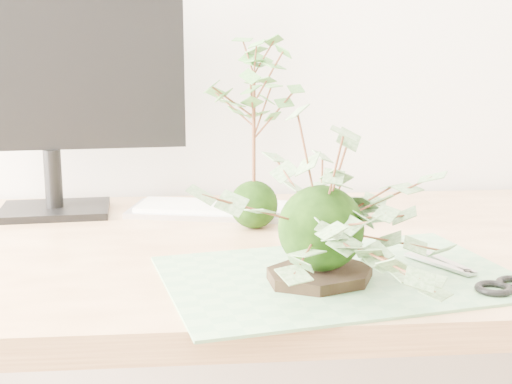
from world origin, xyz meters
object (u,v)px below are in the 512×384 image
(maple_kokedama, at_px, (254,87))
(monitor, at_px, (48,78))
(desk, at_px, (274,293))
(ivy_kokedama, at_px, (322,188))
(keyboard, at_px, (247,210))

(maple_kokedama, relative_size, monitor, 0.70)
(desk, xyz_separation_m, monitor, (-0.38, 0.23, 0.34))
(desk, distance_m, ivy_kokedama, 0.30)
(keyboard, bearing_deg, ivy_kokedama, -67.66)
(maple_kokedama, distance_m, monitor, 0.38)
(monitor, bearing_deg, keyboard, -11.96)
(keyboard, distance_m, monitor, 0.43)
(ivy_kokedama, relative_size, keyboard, 0.79)
(keyboard, xyz_separation_m, monitor, (-0.35, 0.04, 0.24))
(desk, relative_size, monitor, 3.29)
(ivy_kokedama, relative_size, maple_kokedama, 1.05)
(ivy_kokedama, xyz_separation_m, keyboard, (-0.07, 0.39, -0.12))
(monitor, bearing_deg, ivy_kokedama, -50.48)
(ivy_kokedama, height_order, keyboard, ivy_kokedama)
(maple_kokedama, bearing_deg, ivy_kokedama, -77.85)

